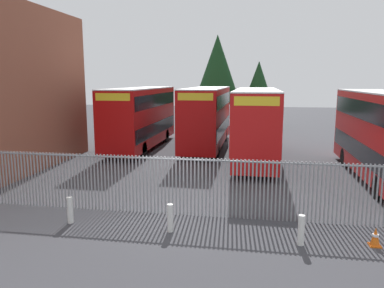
{
  "coord_description": "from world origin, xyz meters",
  "views": [
    {
      "loc": [
        2.94,
        -13.08,
        4.99
      ],
      "look_at": [
        0.0,
        4.0,
        2.0
      ],
      "focal_mm": 34.9,
      "sensor_mm": 36.0,
      "label": 1
    }
  ],
  "objects_px": {
    "bollard_near_left": "(70,210)",
    "bollard_center_front": "(170,218)",
    "double_decker_bus_behind_fence_right": "(207,115)",
    "traffic_cone_by_gate": "(375,237)",
    "double_decker_bus_far_back": "(256,122)",
    "double_decker_bus_behind_fence_left": "(141,115)",
    "bollard_near_right": "(301,230)"
  },
  "relations": [
    {
      "from": "double_decker_bus_far_back",
      "to": "bollard_near_left",
      "type": "xyz_separation_m",
      "value": [
        -6.36,
        -11.65,
        -1.95
      ]
    },
    {
      "from": "double_decker_bus_behind_fence_right",
      "to": "double_decker_bus_far_back",
      "type": "xyz_separation_m",
      "value": [
        3.58,
        -4.04,
        0.0
      ]
    },
    {
      "from": "bollard_center_front",
      "to": "bollard_near_right",
      "type": "relative_size",
      "value": 1.0
    },
    {
      "from": "bollard_near_left",
      "to": "bollard_near_right",
      "type": "xyz_separation_m",
      "value": [
        7.81,
        -0.46,
        0.0
      ]
    },
    {
      "from": "double_decker_bus_behind_fence_right",
      "to": "bollard_near_right",
      "type": "distance_m",
      "value": 17.03
    },
    {
      "from": "double_decker_bus_behind_fence_left",
      "to": "bollard_near_right",
      "type": "bearing_deg",
      "value": -57.07
    },
    {
      "from": "double_decker_bus_far_back",
      "to": "traffic_cone_by_gate",
      "type": "distance_m",
      "value": 12.55
    },
    {
      "from": "double_decker_bus_far_back",
      "to": "bollard_center_front",
      "type": "relative_size",
      "value": 11.38
    },
    {
      "from": "double_decker_bus_far_back",
      "to": "traffic_cone_by_gate",
      "type": "height_order",
      "value": "double_decker_bus_far_back"
    },
    {
      "from": "double_decker_bus_behind_fence_right",
      "to": "double_decker_bus_behind_fence_left",
      "type": "bearing_deg",
      "value": -166.84
    },
    {
      "from": "double_decker_bus_behind_fence_left",
      "to": "bollard_center_front",
      "type": "relative_size",
      "value": 11.38
    },
    {
      "from": "double_decker_bus_behind_fence_right",
      "to": "traffic_cone_by_gate",
      "type": "height_order",
      "value": "double_decker_bus_behind_fence_right"
    },
    {
      "from": "double_decker_bus_behind_fence_left",
      "to": "double_decker_bus_far_back",
      "type": "distance_m",
      "value": 8.81
    },
    {
      "from": "double_decker_bus_behind_fence_right",
      "to": "bollard_near_left",
      "type": "relative_size",
      "value": 11.38
    },
    {
      "from": "bollard_near_left",
      "to": "bollard_near_right",
      "type": "height_order",
      "value": "same"
    },
    {
      "from": "double_decker_bus_behind_fence_right",
      "to": "bollard_near_left",
      "type": "xyz_separation_m",
      "value": [
        -2.78,
        -15.69,
        -1.95
      ]
    },
    {
      "from": "traffic_cone_by_gate",
      "to": "double_decker_bus_behind_fence_left",
      "type": "bearing_deg",
      "value": 129.06
    },
    {
      "from": "double_decker_bus_behind_fence_right",
      "to": "bollard_near_right",
      "type": "relative_size",
      "value": 11.38
    },
    {
      "from": "double_decker_bus_far_back",
      "to": "bollard_center_front",
      "type": "height_order",
      "value": "double_decker_bus_far_back"
    },
    {
      "from": "double_decker_bus_far_back",
      "to": "bollard_near_left",
      "type": "height_order",
      "value": "double_decker_bus_far_back"
    },
    {
      "from": "bollard_center_front",
      "to": "bollard_near_right",
      "type": "distance_m",
      "value": 4.17
    },
    {
      "from": "double_decker_bus_behind_fence_right",
      "to": "bollard_near_left",
      "type": "bearing_deg",
      "value": -100.03
    },
    {
      "from": "bollard_center_front",
      "to": "traffic_cone_by_gate",
      "type": "xyz_separation_m",
      "value": [
        6.38,
        -0.01,
        -0.19
      ]
    },
    {
      "from": "double_decker_bus_behind_fence_left",
      "to": "bollard_near_left",
      "type": "xyz_separation_m",
      "value": [
        1.94,
        -14.59,
        -1.95
      ]
    },
    {
      "from": "double_decker_bus_behind_fence_left",
      "to": "bollard_near_right",
      "type": "xyz_separation_m",
      "value": [
        9.75,
        -15.05,
        -1.95
      ]
    },
    {
      "from": "bollard_near_left",
      "to": "bollard_center_front",
      "type": "distance_m",
      "value": 3.65
    },
    {
      "from": "bollard_near_left",
      "to": "bollard_center_front",
      "type": "bearing_deg",
      "value": -2.39
    },
    {
      "from": "double_decker_bus_behind_fence_left",
      "to": "double_decker_bus_far_back",
      "type": "bearing_deg",
      "value": -19.5
    },
    {
      "from": "double_decker_bus_behind_fence_left",
      "to": "traffic_cone_by_gate",
      "type": "height_order",
      "value": "double_decker_bus_behind_fence_left"
    },
    {
      "from": "double_decker_bus_behind_fence_right",
      "to": "double_decker_bus_far_back",
      "type": "relative_size",
      "value": 1.0
    },
    {
      "from": "double_decker_bus_behind_fence_right",
      "to": "bollard_center_front",
      "type": "xyz_separation_m",
      "value": [
        0.87,
        -15.84,
        -1.95
      ]
    },
    {
      "from": "double_decker_bus_behind_fence_right",
      "to": "bollard_near_right",
      "type": "height_order",
      "value": "double_decker_bus_behind_fence_right"
    }
  ]
}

